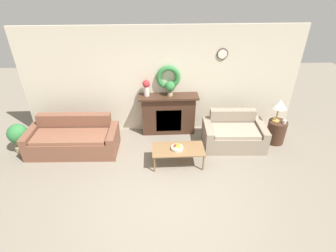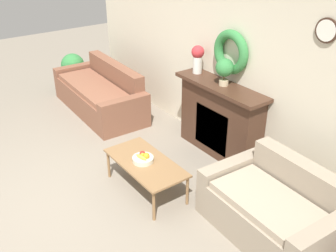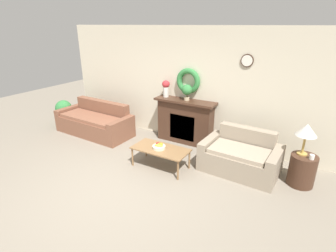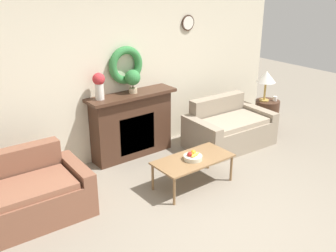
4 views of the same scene
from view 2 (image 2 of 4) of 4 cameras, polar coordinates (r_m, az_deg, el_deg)
The scene contains 10 objects.
ground_plane at distance 4.89m, azimuth -16.74°, elevation -11.99°, with size 16.00×16.00×0.00m, color gray.
wall_back at distance 5.49m, azimuth 8.66°, elevation 9.72°, with size 6.80×0.19×2.70m.
fireplace at distance 5.58m, azimuth 7.54°, elevation 0.99°, with size 1.48×0.41×1.07m.
couch_left at distance 7.04m, azimuth -9.73°, elevation 4.54°, with size 2.10×0.94×0.82m.
loveseat_right at distance 4.43m, azimuth 14.96°, elevation -11.59°, with size 1.49×0.97×0.80m.
coffee_table at distance 4.83m, azimuth -3.28°, elevation -5.56°, with size 1.13×0.56×0.42m.
fruit_bowl at distance 4.80m, azimuth -3.63°, elevation -4.69°, with size 0.26×0.26×0.12m.
vase_on_mantel_left at distance 5.66m, azimuth 4.33°, elevation 9.93°, with size 0.18×0.18×0.40m.
potted_plant_on_mantel at distance 5.25m, azimuth 8.21°, elevation 8.23°, with size 0.24×0.24×0.37m.
potted_plant_floor_by_couch at distance 8.09m, azimuth -13.62°, elevation 8.19°, with size 0.46×0.46×0.71m.
Camera 2 is at (3.70, -0.99, 3.04)m, focal length 42.00 mm.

